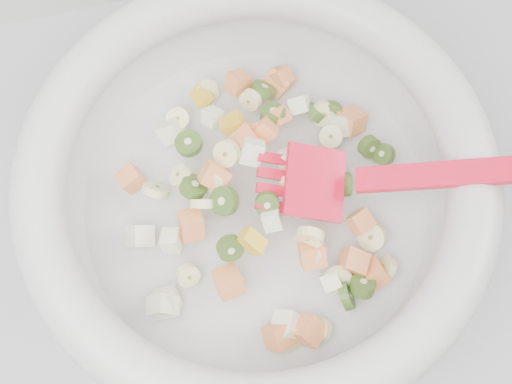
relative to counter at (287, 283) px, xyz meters
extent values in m
cube|color=gray|center=(0.00, 0.00, 0.00)|extent=(2.00, 0.60, 0.90)
cylinder|color=silver|center=(-0.06, -0.01, 0.46)|extent=(0.36, 0.36, 0.02)
torus|color=silver|center=(-0.06, -0.01, 0.54)|extent=(0.44, 0.44, 0.05)
cylinder|color=beige|center=(0.03, 0.04, 0.49)|extent=(0.03, 0.03, 0.02)
cylinder|color=beige|center=(-0.06, -0.14, 0.48)|extent=(0.03, 0.03, 0.03)
cylinder|color=beige|center=(-0.14, -0.07, 0.49)|extent=(0.03, 0.03, 0.02)
cylinder|color=beige|center=(-0.11, -0.01, 0.51)|extent=(0.03, 0.02, 0.03)
cylinder|color=beige|center=(-0.03, -0.14, 0.48)|extent=(0.03, 0.03, 0.03)
cylinder|color=beige|center=(-0.15, 0.02, 0.49)|extent=(0.04, 0.03, 0.04)
cylinder|color=beige|center=(-0.12, 0.03, 0.50)|extent=(0.03, 0.03, 0.02)
cylinder|color=beige|center=(-0.02, -0.06, 0.50)|extent=(0.03, 0.02, 0.03)
cylinder|color=beige|center=(-0.09, 0.01, 0.51)|extent=(0.03, 0.04, 0.03)
cylinder|color=beige|center=(0.03, 0.07, 0.49)|extent=(0.03, 0.03, 0.03)
cylinder|color=beige|center=(-0.02, -0.01, 0.52)|extent=(0.03, 0.02, 0.03)
cylinder|color=beige|center=(0.00, -0.01, 0.51)|extent=(0.03, 0.04, 0.03)
cylinder|color=beige|center=(-0.07, 0.03, 0.52)|extent=(0.03, 0.03, 0.03)
cylinder|color=beige|center=(-0.11, 0.10, 0.49)|extent=(0.02, 0.03, 0.02)
cylinder|color=beige|center=(-0.04, 0.10, 0.49)|extent=(0.03, 0.03, 0.03)
cylinder|color=beige|center=(0.04, -0.07, 0.48)|extent=(0.04, 0.04, 0.03)
cylinder|color=beige|center=(-0.08, 0.12, 0.48)|extent=(0.04, 0.02, 0.04)
cylinder|color=beige|center=(-0.02, -0.08, 0.50)|extent=(0.02, 0.03, 0.03)
cylinder|color=beige|center=(0.02, 0.00, 0.50)|extent=(0.03, 0.04, 0.03)
cylinder|color=beige|center=(0.00, -0.10, 0.48)|extent=(0.04, 0.03, 0.04)
cylinder|color=beige|center=(0.05, -0.10, 0.48)|extent=(0.03, 0.03, 0.03)
cube|color=#FFA750|center=(-0.01, 0.07, 0.50)|extent=(0.03, 0.02, 0.03)
cube|color=#FFA750|center=(-0.04, -0.14, 0.48)|extent=(0.04, 0.04, 0.03)
cube|color=#FFA750|center=(-0.02, -0.08, 0.50)|extent=(0.02, 0.03, 0.03)
cube|color=#FFA750|center=(-0.07, -0.14, 0.48)|extent=(0.03, 0.03, 0.03)
cube|color=#FFA750|center=(0.00, 0.12, 0.49)|extent=(0.03, 0.03, 0.03)
cube|color=#FFA750|center=(0.03, -0.06, 0.49)|extent=(0.03, 0.03, 0.02)
cube|color=#FFA750|center=(-0.03, 0.05, 0.51)|extent=(0.03, 0.03, 0.03)
cube|color=#FFA750|center=(-0.04, 0.12, 0.48)|extent=(0.03, 0.03, 0.03)
cube|color=#FFA750|center=(0.00, 0.12, 0.48)|extent=(0.04, 0.04, 0.04)
cube|color=#FFA750|center=(-0.04, 0.05, 0.50)|extent=(0.03, 0.02, 0.03)
cube|color=#FFA750|center=(-0.09, 0.02, 0.51)|extent=(0.03, 0.04, 0.04)
cube|color=#FFA750|center=(0.02, -0.09, 0.49)|extent=(0.03, 0.03, 0.03)
cube|color=#FFA750|center=(-0.05, 0.04, 0.51)|extent=(0.03, 0.03, 0.03)
cube|color=#FFA750|center=(0.03, -0.11, 0.48)|extent=(0.03, 0.03, 0.04)
cube|color=#FFA750|center=(-0.17, 0.04, 0.48)|extent=(0.03, 0.03, 0.03)
cube|color=#FFA750|center=(-0.10, -0.08, 0.49)|extent=(0.03, 0.03, 0.03)
cube|color=#FFA750|center=(-0.12, -0.02, 0.50)|extent=(0.03, 0.03, 0.03)
cube|color=#FFA750|center=(0.06, 0.05, 0.48)|extent=(0.03, 0.04, 0.03)
cylinder|color=#70A637|center=(0.08, 0.01, 0.48)|extent=(0.03, 0.03, 0.02)
cylinder|color=#70A637|center=(-0.09, -0.01, 0.51)|extent=(0.04, 0.04, 0.03)
cylinder|color=#70A637|center=(-0.02, 0.07, 0.50)|extent=(0.04, 0.04, 0.02)
cylinder|color=#70A637|center=(-0.11, 0.01, 0.51)|extent=(0.03, 0.04, 0.03)
cylinder|color=#70A637|center=(0.00, 0.02, 0.50)|extent=(0.02, 0.02, 0.02)
cylinder|color=#70A637|center=(0.03, 0.07, 0.48)|extent=(0.03, 0.03, 0.03)
cylinder|color=#70A637|center=(-0.11, 0.06, 0.50)|extent=(0.04, 0.04, 0.01)
cylinder|color=#70A637|center=(-0.05, -0.03, 0.52)|extent=(0.03, 0.03, 0.02)
cylinder|color=#70A637|center=(0.02, -0.11, 0.49)|extent=(0.03, 0.03, 0.03)
cylinder|color=#70A637|center=(-0.09, -0.06, 0.51)|extent=(0.03, 0.02, 0.03)
cylinder|color=#70A637|center=(-0.02, 0.11, 0.49)|extent=(0.03, 0.03, 0.03)
cylinder|color=#70A637|center=(0.03, -0.02, 0.50)|extent=(0.02, 0.03, 0.03)
cylinder|color=#70A637|center=(0.04, 0.07, 0.48)|extent=(0.03, 0.02, 0.03)
cylinder|color=#70A637|center=(0.07, 0.02, 0.48)|extent=(0.03, 0.03, 0.03)
cylinder|color=#70A637|center=(0.00, -0.12, 0.48)|extent=(0.02, 0.03, 0.03)
cube|color=white|center=(-0.05, 0.03, 0.52)|extent=(0.03, 0.03, 0.03)
cube|color=white|center=(-0.16, -0.09, 0.49)|extent=(0.03, 0.02, 0.03)
cube|color=white|center=(0.04, 0.05, 0.48)|extent=(0.03, 0.03, 0.04)
cube|color=white|center=(-0.16, -0.08, 0.48)|extent=(0.03, 0.03, 0.04)
cube|color=white|center=(-0.08, 0.09, 0.49)|extent=(0.03, 0.03, 0.03)
cube|color=white|center=(-0.14, -0.03, 0.50)|extent=(0.02, 0.03, 0.03)
cube|color=white|center=(-0.01, -0.10, 0.48)|extent=(0.02, 0.02, 0.02)
cube|color=white|center=(-0.12, 0.09, 0.48)|extent=(0.03, 0.03, 0.04)
cube|color=white|center=(-0.17, -0.02, 0.48)|extent=(0.03, 0.03, 0.04)
cube|color=white|center=(-0.06, -0.13, 0.48)|extent=(0.03, 0.03, 0.03)
cube|color=white|center=(-0.05, -0.04, 0.52)|extent=(0.02, 0.03, 0.03)
cube|color=white|center=(-0.02, 0.02, 0.51)|extent=(0.03, 0.03, 0.03)
cube|color=white|center=(0.01, 0.08, 0.49)|extent=(0.03, 0.03, 0.03)
cube|color=yellow|center=(-0.07, -0.06, 0.51)|extent=(0.03, 0.03, 0.03)
cube|color=yellow|center=(-0.08, 0.12, 0.48)|extent=(0.02, 0.03, 0.02)
cube|color=yellow|center=(-0.06, 0.07, 0.50)|extent=(0.03, 0.02, 0.03)
cube|color=red|center=(0.00, -0.02, 0.52)|extent=(0.08, 0.08, 0.03)
cube|color=red|center=(-0.03, 0.02, 0.52)|extent=(0.03, 0.02, 0.02)
cube|color=red|center=(-0.04, 0.00, 0.52)|extent=(0.03, 0.02, 0.02)
cube|color=red|center=(-0.04, -0.01, 0.52)|extent=(0.03, 0.02, 0.02)
cube|color=red|center=(-0.05, -0.03, 0.52)|extent=(0.03, 0.02, 0.02)
cube|color=red|center=(0.13, -0.06, 0.57)|extent=(0.20, 0.08, 0.07)
camera|label=1|loc=(-0.11, -0.21, 1.07)|focal=45.00mm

